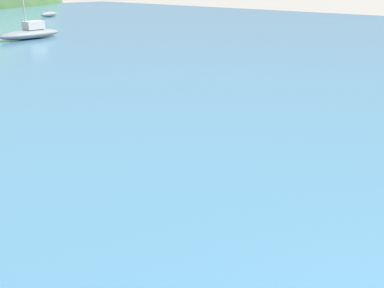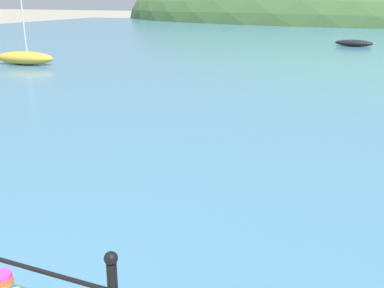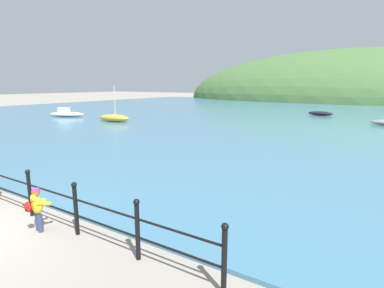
% 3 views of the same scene
% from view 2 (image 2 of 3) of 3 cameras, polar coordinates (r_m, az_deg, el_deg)
% --- Properties ---
extents(water, '(80.00, 60.00, 0.10)m').
position_cam_2_polar(water, '(33.64, 16.24, 12.03)').
color(water, teal).
rests_on(water, ground).
extents(far_hillside, '(71.65, 39.41, 21.07)m').
position_cam_2_polar(far_hillside, '(71.27, 20.22, 14.49)').
color(far_hillside, '#476B38').
rests_on(far_hillside, ground).
extents(boat_mid_harbor, '(2.51, 1.03, 0.43)m').
position_cam_2_polar(boat_mid_harbor, '(32.48, 19.88, 11.96)').
color(boat_mid_harbor, black).
rests_on(boat_mid_harbor, water).
extents(boat_far_left, '(3.12, 1.41, 3.04)m').
position_cam_2_polar(boat_far_left, '(23.58, -20.47, 10.22)').
color(boat_far_left, gold).
rests_on(boat_far_left, water).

